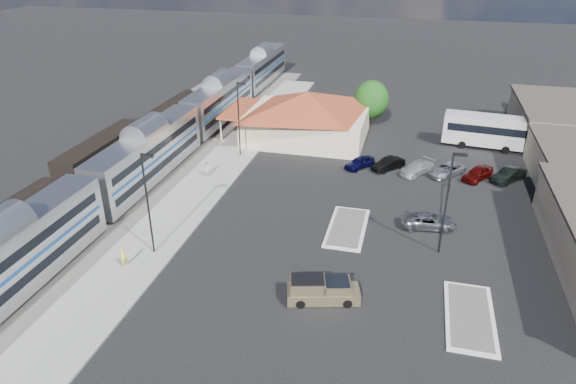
% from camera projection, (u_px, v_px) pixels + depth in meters
% --- Properties ---
extents(ground, '(280.00, 280.00, 0.00)m').
position_uv_depth(ground, '(299.00, 234.00, 45.56)').
color(ground, black).
rests_on(ground, ground).
extents(railbed, '(16.00, 100.00, 0.12)m').
position_uv_depth(railbed, '(132.00, 174.00, 57.08)').
color(railbed, '#4C4944').
rests_on(railbed, ground).
extents(platform, '(5.50, 92.00, 0.18)m').
position_uv_depth(platform, '(200.00, 190.00, 53.36)').
color(platform, gray).
rests_on(platform, ground).
extents(passenger_train, '(3.00, 104.00, 5.55)m').
position_uv_depth(passenger_train, '(148.00, 156.00, 54.19)').
color(passenger_train, silver).
rests_on(passenger_train, ground).
extents(freight_cars, '(2.80, 46.00, 4.00)m').
position_uv_depth(freight_cars, '(103.00, 157.00, 56.61)').
color(freight_cars, black).
rests_on(freight_cars, ground).
extents(station_depot, '(18.35, 12.24, 6.20)m').
position_uv_depth(station_depot, '(307.00, 115.00, 66.00)').
color(station_depot, beige).
rests_on(station_depot, ground).
extents(traffic_island_south, '(3.30, 7.50, 0.21)m').
position_uv_depth(traffic_island_south, '(347.00, 228.00, 46.37)').
color(traffic_island_south, silver).
rests_on(traffic_island_south, ground).
extents(traffic_island_north, '(3.30, 7.50, 0.21)m').
position_uv_depth(traffic_island_north, '(470.00, 316.00, 35.49)').
color(traffic_island_north, silver).
rests_on(traffic_island_north, ground).
extents(lamp_plat_s, '(1.08, 0.25, 9.00)m').
position_uv_depth(lamp_plat_s, '(148.00, 197.00, 40.36)').
color(lamp_plat_s, black).
rests_on(lamp_plat_s, ground).
extents(lamp_plat_n, '(1.08, 0.25, 9.00)m').
position_uv_depth(lamp_plat_n, '(239.00, 113.00, 59.47)').
color(lamp_plat_n, black).
rests_on(lamp_plat_n, ground).
extents(lamp_lot, '(1.08, 0.25, 9.00)m').
position_uv_depth(lamp_lot, '(449.00, 195.00, 40.53)').
color(lamp_lot, black).
rests_on(lamp_lot, ground).
extents(tree_depot, '(4.71, 4.71, 6.63)m').
position_uv_depth(tree_depot, '(371.00, 100.00, 69.16)').
color(tree_depot, '#382314').
rests_on(tree_depot, ground).
extents(pickup_truck, '(5.53, 3.19, 1.80)m').
position_uv_depth(pickup_truck, '(323.00, 290.00, 36.91)').
color(pickup_truck, '#937E5A').
rests_on(pickup_truck, ground).
extents(suv, '(5.13, 2.89, 1.35)m').
position_uv_depth(suv, '(429.00, 221.00, 46.30)').
color(suv, '#919399').
rests_on(suv, ground).
extents(coach_bus, '(12.92, 4.06, 4.08)m').
position_uv_depth(coach_bus, '(497.00, 131.00, 62.95)').
color(coach_bus, white).
rests_on(coach_bus, ground).
extents(person_a, '(0.60, 0.72, 1.70)m').
position_uv_depth(person_a, '(124.00, 258.00, 40.34)').
color(person_a, '#DFDC45').
rests_on(person_a, platform).
extents(person_b, '(0.92, 1.06, 1.87)m').
position_uv_depth(person_b, '(206.00, 168.00, 55.77)').
color(person_b, silver).
rests_on(person_b, platform).
extents(parked_car_a, '(3.56, 4.04, 1.32)m').
position_uv_depth(parked_car_a, '(360.00, 162.00, 58.37)').
color(parked_car_a, '#0E0D44').
rests_on(parked_car_a, ground).
extents(parked_car_b, '(3.78, 4.05, 1.36)m').
position_uv_depth(parked_car_b, '(388.00, 164.00, 57.92)').
color(parked_car_b, black).
rests_on(parked_car_b, ground).
extents(parked_car_c, '(4.26, 4.88, 1.35)m').
position_uv_depth(parked_car_c, '(417.00, 168.00, 56.95)').
color(parked_car_c, silver).
rests_on(parked_car_c, ground).
extents(parked_car_d, '(4.60, 4.93, 1.29)m').
position_uv_depth(parked_car_d, '(447.00, 170.00, 56.53)').
color(parked_car_d, '#9A9DA3').
rests_on(parked_car_d, ground).
extents(parked_car_e, '(3.81, 4.49, 1.45)m').
position_uv_depth(parked_car_e, '(478.00, 173.00, 55.53)').
color(parked_car_e, '#650D0B').
rests_on(parked_car_e, ground).
extents(parked_car_f, '(4.05, 4.35, 1.46)m').
position_uv_depth(parked_car_f, '(509.00, 175.00, 55.08)').
color(parked_car_f, black).
rests_on(parked_car_f, ground).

